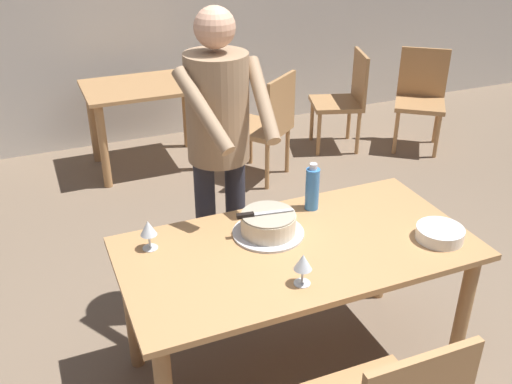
% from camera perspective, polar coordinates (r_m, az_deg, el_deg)
% --- Properties ---
extents(ground_plane, '(14.00, 14.00, 0.00)m').
position_cam_1_polar(ground_plane, '(3.12, 3.68, -16.93)').
color(ground_plane, '#7A6651').
extents(main_dining_table, '(1.62, 0.83, 0.75)m').
position_cam_1_polar(main_dining_table, '(2.71, 4.10, -7.33)').
color(main_dining_table, tan).
rests_on(main_dining_table, ground_plane).
extents(cake_on_platter, '(0.34, 0.34, 0.11)m').
position_cam_1_polar(cake_on_platter, '(2.70, 1.23, -3.24)').
color(cake_on_platter, silver).
rests_on(cake_on_platter, main_dining_table).
extents(cake_knife, '(0.27, 0.06, 0.02)m').
position_cam_1_polar(cake_knife, '(2.65, -0.26, -2.24)').
color(cake_knife, silver).
rests_on(cake_knife, cake_on_platter).
extents(plate_stack, '(0.22, 0.22, 0.06)m').
position_cam_1_polar(plate_stack, '(2.80, 17.77, -3.94)').
color(plate_stack, white).
rests_on(plate_stack, main_dining_table).
extents(wine_glass_near, '(0.08, 0.08, 0.14)m').
position_cam_1_polar(wine_glass_near, '(2.61, -10.63, -3.62)').
color(wine_glass_near, silver).
rests_on(wine_glass_near, main_dining_table).
extents(wine_glass_far, '(0.08, 0.08, 0.14)m').
position_cam_1_polar(wine_glass_far, '(2.35, 4.68, -7.03)').
color(wine_glass_far, silver).
rests_on(wine_glass_far, main_dining_table).
extents(water_bottle, '(0.07, 0.07, 0.25)m').
position_cam_1_polar(water_bottle, '(2.89, 5.61, 0.38)').
color(water_bottle, '#387AC6').
rests_on(water_bottle, main_dining_table).
extents(person_cutting_cake, '(0.46, 0.57, 1.72)m').
position_cam_1_polar(person_cutting_cake, '(2.95, -3.69, 5.54)').
color(person_cutting_cake, '#2D2D38').
rests_on(person_cutting_cake, ground_plane).
extents(background_table, '(1.00, 0.70, 0.74)m').
position_cam_1_polar(background_table, '(5.01, -10.90, 8.66)').
color(background_table, tan).
rests_on(background_table, ground_plane).
extents(background_chair_0, '(0.62, 0.62, 0.90)m').
position_cam_1_polar(background_chair_0, '(4.72, 1.07, 6.83)').
color(background_chair_0, tan).
rests_on(background_chair_0, ground_plane).
extents(background_chair_1, '(0.55, 0.55, 0.90)m').
position_cam_1_polar(background_chair_1, '(5.41, 8.78, 9.30)').
color(background_chair_1, tan).
rests_on(background_chair_1, ground_plane).
extents(background_chair_2, '(0.62, 0.62, 0.90)m').
position_cam_1_polar(background_chair_2, '(5.60, 16.02, 9.19)').
color(background_chair_2, tan).
rests_on(background_chair_2, ground_plane).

